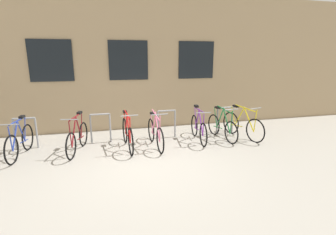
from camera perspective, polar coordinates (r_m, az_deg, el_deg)
name	(u,v)px	position (r m, az deg, el deg)	size (l,w,h in m)	color
ground_plane	(146,165)	(6.17, -5.02, -10.49)	(42.00, 42.00, 0.00)	#9E998E
storefront_building	(122,61)	(11.43, -10.19, 12.25)	(28.00, 5.30, 4.58)	tan
bike_rack	(135,123)	(7.77, -7.50, -1.25)	(6.60, 0.05, 0.89)	gray
bicycle_purple	(199,128)	(7.78, 6.86, -2.39)	(0.44, 1.71, 1.06)	black
bicycle_blue	(20,141)	(7.55, -30.22, -4.64)	(0.44, 1.70, 1.02)	black
bicycle_yellow	(242,125)	(8.36, 16.32, -1.65)	(0.57, 1.74, 1.05)	black
bicycle_red	(127,134)	(7.17, -9.06, -3.67)	(0.44, 1.81, 1.07)	black
bicycle_pink	(155,133)	(7.23, -2.85, -3.55)	(0.44, 1.75, 1.07)	black
bicycle_green	(222,127)	(8.09, 12.01, -2.03)	(0.44, 1.66, 1.04)	black
bicycle_maroon	(78,138)	(7.25, -19.60, -4.30)	(0.54, 1.67, 1.05)	black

